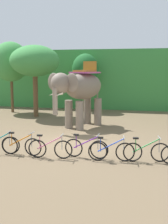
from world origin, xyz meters
The scene contains 11 objects.
ground_plane centered at (0.00, 0.00, 0.00)m, with size 80.00×80.00×0.00m, color brown.
foliage_hedge centered at (0.00, 14.05, 2.44)m, with size 36.00×6.00×4.89m, color #3D8E42.
tree_left centered at (-7.00, 8.07, 3.84)m, with size 2.79×2.79×5.35m.
tree_far_right centered at (-4.42, 6.49, 3.84)m, with size 3.39×3.39×4.94m.
tree_far_left centered at (-1.65, 9.89, 3.20)m, with size 2.08×2.08×4.50m.
elephant centered at (-0.51, 3.58, 2.20)m, with size 2.95×4.18×3.78m.
bike_orange centered at (-1.48, -2.21, 0.39)m, with size 1.71×0.52×0.92m.
bike_pink centered at (-0.23, -2.35, 0.39)m, with size 1.71×0.52×0.92m.
bike_purple centered at (1.08, -1.99, 0.39)m, with size 1.71×0.52×0.92m.
bike_blue centered at (2.06, -2.17, 0.39)m, with size 1.70×0.52×0.92m.
bike_green centered at (3.32, -1.95, 0.39)m, with size 1.69×0.52×0.92m.
Camera 1 is at (3.42, -12.48, 3.39)m, focal length 46.82 mm.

